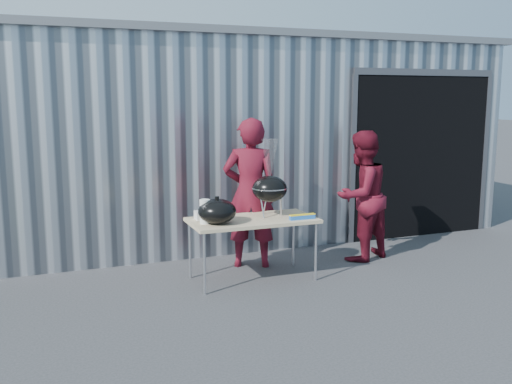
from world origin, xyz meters
name	(u,v)px	position (x,y,z in m)	size (l,w,h in m)	color
ground	(267,295)	(0.00, 0.00, 0.00)	(80.00, 80.00, 0.00)	#313134
building	(219,132)	(0.92, 4.59, 1.54)	(8.20, 6.20, 3.10)	silver
folding_table	(252,222)	(0.04, 0.57, 0.71)	(1.50, 0.75, 0.75)	tan
kettle_grill	(270,182)	(0.29, 0.64, 1.17)	(0.43, 0.43, 0.93)	black
grill_lid	(217,211)	(-0.43, 0.47, 0.89)	(0.44, 0.44, 0.32)	black
paper_towels	(205,212)	(-0.56, 0.52, 0.89)	(0.12, 0.12, 0.28)	white
white_tub	(204,215)	(-0.51, 0.75, 0.80)	(0.20, 0.15, 0.10)	white
foil_box	(302,217)	(0.58, 0.32, 0.78)	(0.32, 0.06, 0.06)	blue
person_cook	(250,193)	(0.22, 1.11, 0.96)	(0.70, 0.46, 1.93)	#5A0F1D
person_bystander	(361,196)	(1.71, 0.87, 0.87)	(0.85, 0.66, 1.74)	#5A0F1D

